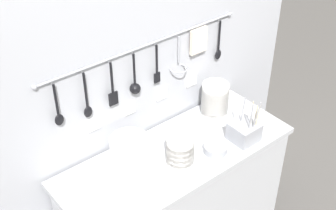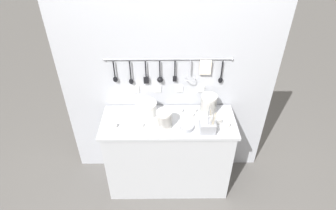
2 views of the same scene
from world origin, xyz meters
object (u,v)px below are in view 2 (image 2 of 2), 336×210
Objects in this scene: plate_stack at (146,108)px; steel_mixing_bowl at (187,127)px; cup_edge_far at (194,110)px; cup_front_left at (181,110)px; cup_centre at (141,125)px; cutlery_caddy at (208,126)px; cup_by_caddy at (192,115)px; cup_back_right at (219,121)px; cup_beside_plates at (115,126)px; bowl_stack_short_front at (164,119)px; cup_front_right at (228,125)px; bowl_stack_tall_left at (209,104)px.

steel_mixing_bowl is at bearing -30.42° from plate_stack.
cup_edge_far and cup_front_left have the same top height.
steel_mixing_bowl and cup_centre have the same top height.
cutlery_caddy is 5.92× the size of cup_front_left.
cup_by_caddy and cup_back_right have the same top height.
plate_stack is 0.34m from cup_beside_plates.
cup_centre is at bearing -157.07° from cup_edge_far.
cup_back_right is at bearing -25.57° from cup_front_left.
cup_front_left is at bearing 178.57° from cup_edge_far.
plate_stack is 0.44m from cup_by_caddy.
cup_front_left is at bearing 30.30° from cup_centre.
bowl_stack_short_front reaches higher than cup_front_left.
cutlery_caddy is 5.92× the size of cup_back_right.
cup_edge_far is 0.36m from cup_front_right.
cup_front_right is (0.75, -0.19, -0.05)m from plate_stack.
cup_beside_plates is at bearing -160.26° from cup_front_left.
cup_front_right and cup_beside_plates have the same top height.
plate_stack reaches higher than cup_back_right.
cup_front_left is 0.43m from cup_centre.
plate_stack is at bearing 168.30° from cup_back_right.
bowl_stack_short_front reaches higher than cup_edge_far.
cup_centre is (0.24, 0.00, 0.00)m from cup_beside_plates.
cutlery_caddy is (0.18, -0.02, 0.03)m from steel_mixing_bowl.
bowl_stack_tall_left reaches higher than cup_by_caddy.
cup_front_left is 1.00× the size of cup_back_right.
cup_edge_far and cup_beside_plates have the same top height.
steel_mixing_bowl is (-0.22, -0.24, -0.08)m from bowl_stack_tall_left.
bowl_stack_short_front is 0.46m from cup_beside_plates.
bowl_stack_short_front is at bearing 1.48° from cup_beside_plates.
cup_beside_plates is (-0.84, 0.05, -0.03)m from cutlery_caddy.
cup_centre is at bearing -102.41° from plate_stack.
cup_beside_plates is at bearing -179.55° from cup_centre.
bowl_stack_short_front is 3.82× the size of cup_back_right.
cup_beside_plates is (-0.75, -0.22, 0.00)m from cup_edge_far.
cup_front_right is (0.29, -0.21, 0.00)m from cup_edge_far.
cup_back_right is at bearing -61.59° from bowl_stack_tall_left.
cup_front_right is 1.00× the size of cup_centre.
cup_by_caddy is 1.00× the size of cup_front_left.
cutlery_caddy is at bearing -3.61° from cup_beside_plates.
bowl_stack_tall_left reaches higher than steel_mixing_bowl.
cup_edge_far is at bearing 142.96° from cup_back_right.
cup_back_right is (0.09, -0.16, -0.08)m from bowl_stack_tall_left.
bowl_stack_short_front is at bearing 168.67° from steel_mixing_bowl.
cup_edge_far is 1.00× the size of cup_back_right.
cup_front_right is (0.42, -0.22, 0.00)m from cup_front_left.
cup_centre is (-0.60, 0.05, -0.03)m from cutlery_caddy.
bowl_stack_tall_left is 0.60m from plate_stack.
cup_front_right is 1.03m from cup_beside_plates.
cup_front_left and cup_beside_plates have the same top height.
bowl_stack_tall_left is 4.40× the size of cup_edge_far.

